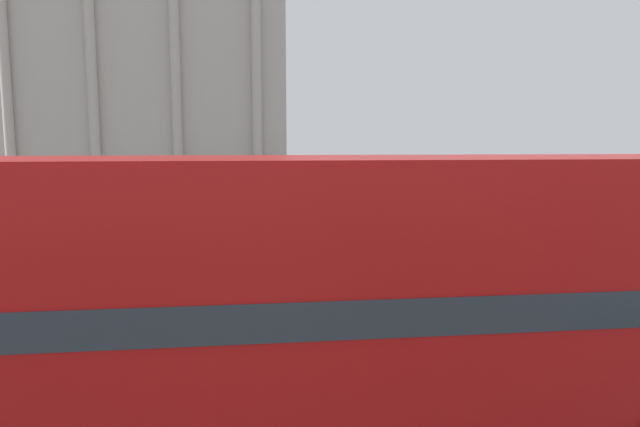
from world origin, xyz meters
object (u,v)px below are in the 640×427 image
plaza_building_left (145,73)px  pedestrian_white (207,232)px  traffic_light_near (98,235)px  traffic_light_mid (474,199)px  double_decker_bus (310,298)px  pedestrian_olive (423,216)px  car_black (325,251)px

plaza_building_left → pedestrian_white: 40.19m
traffic_light_near → traffic_light_mid: traffic_light_near is taller
double_decker_bus → pedestrian_olive: double_decker_bus is taller
car_black → pedestrian_olive: pedestrian_olive is taller
plaza_building_left → pedestrian_white: (8.64, -37.86, -10.37)m
traffic_light_mid → pedestrian_white: (-9.79, 2.62, -1.44)m
double_decker_bus → traffic_light_mid: double_decker_bus is taller
double_decker_bus → plaza_building_left: size_ratio=0.40×
traffic_light_near → pedestrian_olive: size_ratio=2.23×
traffic_light_near → pedestrian_white: 11.17m
double_decker_bus → traffic_light_near: bearing=128.8°
traffic_light_near → pedestrian_olive: (10.84, 13.63, -1.56)m
double_decker_bus → pedestrian_olive: bearing=65.2°
plaza_building_left → traffic_light_near: 50.14m
pedestrian_white → pedestrian_olive: size_ratio=0.89×
double_decker_bus → traffic_light_mid: 14.51m
double_decker_bus → plaza_building_left: bearing=98.8°
pedestrian_olive → double_decker_bus: bearing=-59.6°
pedestrian_white → plaza_building_left: bearing=85.5°
car_black → pedestrian_white: (-4.22, 3.44, 0.21)m
traffic_light_mid → pedestrian_olive: traffic_light_mid is taller
traffic_light_mid → pedestrian_olive: bearing=92.5°
plaza_building_left → traffic_light_mid: size_ratio=7.94×
traffic_light_near → pedestrian_white: bearing=83.4°
pedestrian_white → car_black: bearing=-56.6°
plaza_building_left → pedestrian_olive: plaza_building_left is taller
plaza_building_left → traffic_light_near: bearing=-81.4°
traffic_light_near → car_black: 9.51m
car_black → pedestrian_white: pedestrian_white is taller
traffic_light_mid → pedestrian_white: bearing=165.0°
double_decker_bus → car_black: size_ratio=2.73×
plaza_building_left → pedestrian_white: size_ratio=17.83×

